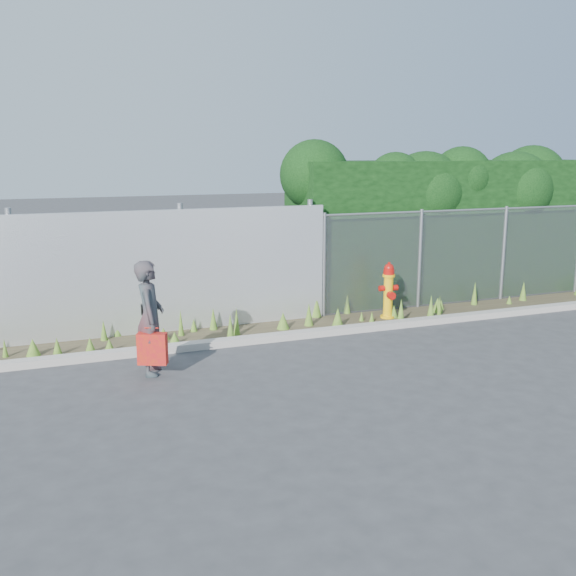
{
  "coord_description": "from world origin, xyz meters",
  "views": [
    {
      "loc": [
        -3.93,
        -8.21,
        3.19
      ],
      "look_at": [
        -0.3,
        1.4,
        1.0
      ],
      "focal_mm": 40.0,
      "sensor_mm": 36.0,
      "label": 1
    }
  ],
  "objects": [
    {
      "name": "weed_strip",
      "position": [
        -0.2,
        2.48,
        0.14
      ],
      "size": [
        16.0,
        1.3,
        0.55
      ],
      "color": "#3F3624",
      "rests_on": "ground"
    },
    {
      "name": "corrugated_fence",
      "position": [
        -3.25,
        3.01,
        1.1
      ],
      "size": [
        8.5,
        0.21,
        2.3
      ],
      "color": "silver",
      "rests_on": "ground"
    },
    {
      "name": "fire_hydrant",
      "position": [
        2.16,
        2.42,
        0.54
      ],
      "size": [
        0.37,
        0.33,
        1.12
      ],
      "rotation": [
        0.0,
        0.0,
        -0.09
      ],
      "color": "yellow",
      "rests_on": "ground"
    },
    {
      "name": "red_tote_bag",
      "position": [
        -2.65,
        0.66,
        0.44
      ],
      "size": [
        0.42,
        0.15,
        0.54
      ],
      "rotation": [
        0.0,
        0.0,
        -0.41
      ],
      "color": "red"
    },
    {
      "name": "chainlink_fence",
      "position": [
        4.25,
        3.0,
        1.03
      ],
      "size": [
        6.5,
        0.07,
        2.05
      ],
      "color": "gray",
      "rests_on": "ground"
    },
    {
      "name": "hedge",
      "position": [
        4.58,
        4.0,
        1.91
      ],
      "size": [
        7.64,
        2.01,
        3.44
      ],
      "color": "black",
      "rests_on": "ground"
    },
    {
      "name": "black_shoulder_bag",
      "position": [
        -2.62,
        1.07,
        0.92
      ],
      "size": [
        0.21,
        0.09,
        0.16
      ],
      "rotation": [
        0.0,
        0.0,
        -0.04
      ],
      "color": "black"
    },
    {
      "name": "curb",
      "position": [
        0.0,
        1.8,
        0.06
      ],
      "size": [
        16.0,
        0.22,
        0.12
      ],
      "primitive_type": "cube",
      "color": "#9F988F",
      "rests_on": "ground"
    },
    {
      "name": "ground",
      "position": [
        0.0,
        0.0,
        0.0
      ],
      "size": [
        80.0,
        80.0,
        0.0
      ],
      "primitive_type": "plane",
      "color": "#373739",
      "rests_on": "ground"
    },
    {
      "name": "woman",
      "position": [
        -2.63,
        0.88,
        0.84
      ],
      "size": [
        0.52,
        0.68,
        1.68
      ],
      "primitive_type": "imported",
      "rotation": [
        0.0,
        0.0,
        1.36
      ],
      "color": "#0D5458",
      "rests_on": "ground"
    }
  ]
}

